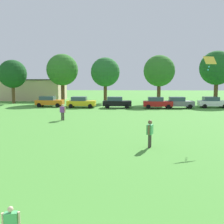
# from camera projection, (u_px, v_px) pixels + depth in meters

# --- Properties ---
(ground_plane) EXTENTS (160.00, 160.00, 0.00)m
(ground_plane) POSITION_uv_depth(u_px,v_px,m) (100.00, 114.00, 33.30)
(ground_plane) COLOR #4C9338
(child_kite_flyer) EXTENTS (0.45, 0.24, 0.97)m
(child_kite_flyer) POSITION_uv_depth(u_px,v_px,m) (11.00, 221.00, 6.83)
(child_kite_flyer) COLOR navy
(child_kite_flyer) RESTS_ON ground
(adult_bystander) EXTENTS (0.47, 0.79, 1.72)m
(adult_bystander) POSITION_uv_depth(u_px,v_px,m) (150.00, 131.00, 16.55)
(adult_bystander) COLOR #3F3833
(adult_bystander) RESTS_ON ground
(bystander_near_trees) EXTENTS (0.69, 0.56, 1.68)m
(bystander_near_trees) POSITION_uv_depth(u_px,v_px,m) (63.00, 111.00, 27.89)
(bystander_near_trees) COLOR #3F3833
(bystander_near_trees) RESTS_ON ground
(kite) EXTENTS (0.99, 0.69, 1.03)m
(kite) POSITION_uv_depth(u_px,v_px,m) (210.00, 62.00, 19.32)
(kite) COLOR yellow
(parked_car_orange_0) EXTENTS (4.30, 2.02, 1.68)m
(parked_car_orange_0) POSITION_uv_depth(u_px,v_px,m) (49.00, 101.00, 42.22)
(parked_car_orange_0) COLOR orange
(parked_car_orange_0) RESTS_ON ground
(parked_car_yellow_1) EXTENTS (4.30, 2.02, 1.68)m
(parked_car_yellow_1) POSITION_uv_depth(u_px,v_px,m) (81.00, 102.00, 40.77)
(parked_car_yellow_1) COLOR yellow
(parked_car_yellow_1) RESTS_ON ground
(parked_car_black_2) EXTENTS (4.30, 2.02, 1.68)m
(parked_car_black_2) POSITION_uv_depth(u_px,v_px,m) (117.00, 102.00, 40.48)
(parked_car_black_2) COLOR black
(parked_car_black_2) RESTS_ON ground
(parked_car_red_3) EXTENTS (4.30, 2.02, 1.68)m
(parked_car_red_3) POSITION_uv_depth(u_px,v_px,m) (157.00, 103.00, 39.95)
(parked_car_red_3) COLOR red
(parked_car_red_3) RESTS_ON ground
(parked_car_gray_4) EXTENTS (4.30, 2.02, 1.68)m
(parked_car_gray_4) POSITION_uv_depth(u_px,v_px,m) (178.00, 102.00, 40.16)
(parked_car_gray_4) COLOR slate
(parked_car_gray_4) RESTS_ON ground
(parked_car_white_5) EXTENTS (4.30, 2.02, 1.68)m
(parked_car_white_5) POSITION_uv_depth(u_px,v_px,m) (212.00, 102.00, 40.57)
(parked_car_white_5) COLOR white
(parked_car_white_5) RESTS_ON ground
(tree_far_left) EXTENTS (5.01, 5.01, 7.81)m
(tree_far_left) POSITION_uv_depth(u_px,v_px,m) (13.00, 74.00, 47.85)
(tree_far_left) COLOR brown
(tree_far_left) RESTS_ON ground
(tree_left) EXTENTS (5.75, 5.75, 8.96)m
(tree_left) POSITION_uv_depth(u_px,v_px,m) (62.00, 70.00, 48.86)
(tree_left) COLOR brown
(tree_left) RESTS_ON ground
(tree_center_left) EXTENTS (5.36, 5.36, 8.36)m
(tree_center_left) POSITION_uv_depth(u_px,v_px,m) (105.00, 72.00, 49.27)
(tree_center_left) COLOR brown
(tree_center_left) RESTS_ON ground
(tree_center_right) EXTENTS (5.50, 5.50, 8.56)m
(tree_center_right) POSITION_uv_depth(u_px,v_px,m) (159.00, 71.00, 46.91)
(tree_center_right) COLOR brown
(tree_center_right) RESTS_ON ground
(tree_right) EXTENTS (5.98, 5.98, 9.32)m
(tree_right) POSITION_uv_depth(u_px,v_px,m) (217.00, 68.00, 46.90)
(tree_right) COLOR brown
(tree_right) RESTS_ON ground
(house_left) EXTENTS (14.48, 7.67, 4.40)m
(house_left) POSITION_uv_depth(u_px,v_px,m) (30.00, 90.00, 56.68)
(house_left) COLOR beige
(house_left) RESTS_ON ground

